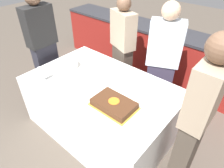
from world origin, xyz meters
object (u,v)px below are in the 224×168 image
at_px(wine_glass, 41,72).
at_px(person_cutting_cake, 162,62).
at_px(person_seated_left, 44,48).
at_px(person_seated_right, 196,122).
at_px(cake, 114,104).
at_px(person_standing_back, 122,49).
at_px(plate_stack, 69,64).

relative_size(wine_glass, person_cutting_cake, 0.12).
height_order(person_seated_left, person_seated_right, person_seated_right).
distance_m(wine_glass, person_seated_right, 1.77).
xyz_separation_m(cake, person_cutting_cake, (0.00, 0.99, 0.06)).
relative_size(person_cutting_cake, person_standing_back, 1.03).
bearing_deg(person_seated_left, cake, -97.03).
xyz_separation_m(plate_stack, wine_glass, (0.01, -0.43, 0.09)).
distance_m(plate_stack, person_standing_back, 0.84).
xyz_separation_m(cake, plate_stack, (-0.97, 0.21, 0.01)).
relative_size(cake, wine_glass, 2.42).
bearing_deg(person_standing_back, person_seated_right, 171.06).
distance_m(person_seated_left, person_seated_right, 2.27).
bearing_deg(plate_stack, person_cutting_cake, 38.86).
xyz_separation_m(cake, person_seated_right, (0.76, 0.19, 0.12)).
bearing_deg(person_standing_back, person_cutting_cake, -159.60).
height_order(person_seated_left, person_standing_back, person_seated_left).
bearing_deg(person_seated_right, person_standing_back, -119.35).
bearing_deg(person_seated_right, wine_glass, -76.72).
bearing_deg(cake, person_seated_right, 13.63).
bearing_deg(wine_glass, person_seated_left, 143.25).
bearing_deg(person_standing_back, wine_glass, 96.98).
bearing_deg(person_standing_back, plate_stack, 89.35).
bearing_deg(wine_glass, person_standing_back, 76.57).
distance_m(plate_stack, wine_glass, 0.44).
distance_m(cake, person_seated_left, 1.52).
bearing_deg(plate_stack, wine_glass, -88.48).
height_order(wine_glass, person_seated_left, person_seated_left).
height_order(person_cutting_cake, person_seated_left, person_seated_left).
bearing_deg(person_seated_right, person_seated_left, -90.00).
xyz_separation_m(plate_stack, person_standing_back, (0.30, 0.78, 0.02)).
xyz_separation_m(person_seated_right, person_standing_back, (-1.43, 0.81, -0.09)).
bearing_deg(cake, wine_glass, -167.00).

